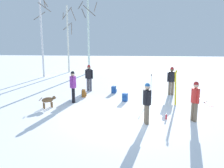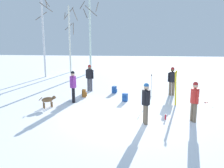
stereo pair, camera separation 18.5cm
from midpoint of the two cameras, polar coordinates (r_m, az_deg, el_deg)
ground_plane at (r=10.84m, az=2.75°, el=-7.73°), size 60.00×60.00×0.00m
person_0 at (r=10.55m, az=19.59°, el=-3.41°), size 0.34×0.49×1.72m
person_1 at (r=12.90m, az=-8.88°, el=-0.14°), size 0.34×0.50×1.72m
person_2 at (r=15.37m, az=-5.02°, el=1.89°), size 0.52×0.34×1.72m
person_3 at (r=9.80m, az=8.64°, el=-3.98°), size 0.34×0.51×1.72m
person_4 at (r=14.72m, az=14.52°, el=1.10°), size 0.52×0.34×1.72m
dog at (r=12.40m, az=-14.54°, el=-3.70°), size 0.75×0.56×0.57m
ski_pair_planted_0 at (r=12.74m, az=15.36°, el=-0.93°), size 0.12×0.25×1.82m
ski_pair_lying_0 at (r=13.95m, az=21.89°, el=-4.07°), size 0.30×1.66×0.05m
ski_poles_0 at (r=13.91m, az=9.76°, el=-0.32°), size 0.07×0.22×1.38m
backpack_0 at (r=14.92m, az=0.92°, el=-1.38°), size 0.34×0.32×0.44m
backpack_1 at (r=13.15m, az=3.50°, el=-3.23°), size 0.32×0.34×0.44m
backpack_2 at (r=14.11m, az=-6.27°, el=-2.23°), size 0.31×0.29×0.44m
water_bottle_0 at (r=10.69m, az=13.16°, el=-7.68°), size 0.07×0.07×0.24m
birch_tree_0 at (r=21.11m, az=-15.79°, el=10.96°), size 1.56×1.56×6.52m
birch_tree_1 at (r=23.30m, az=-9.83°, el=10.92°), size 1.28×1.28×6.23m
birch_tree_2 at (r=22.60m, az=-5.04°, el=11.66°), size 1.68×1.64×6.65m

